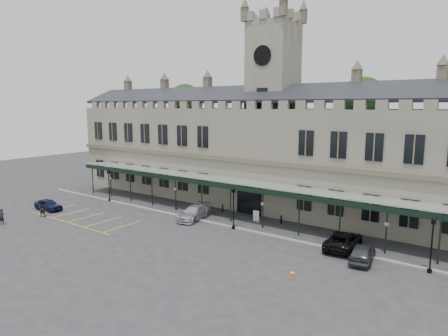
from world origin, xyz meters
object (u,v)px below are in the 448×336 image
Objects in this scene: clock_tower at (273,99)px; car_van at (343,240)px; person_a at (2,217)px; person_b at (42,208)px; station_building at (271,154)px; lamp_post_mid at (233,204)px; sign_board at (256,216)px; lamp_post_right at (432,239)px; car_left_a at (48,205)px; traffic_cone at (292,274)px; car_right_a at (362,253)px; lamp_post_left at (109,182)px; car_taxi at (194,213)px.

clock_tower is 4.57× the size of car_van.
person_a is 4.22m from person_b.
lamp_post_mid is (1.76, -10.71, -3.84)m from station_building.
lamp_post_mid is (1.76, -10.79, -10.48)m from clock_tower.
person_b reaches higher than sign_board.
car_left_a is at bearing -170.38° from lamp_post_right.
car_right_a is (3.12, 6.16, 0.41)m from traffic_cone.
car_right_a is at bearing -4.00° from lamp_post_mid.
sign_board is (-17.53, 3.83, -2.06)m from lamp_post_right.
traffic_cone is at bearing -35.06° from lamp_post_mid.
clock_tower is 20.83× the size of sign_board.
car_right_a is (33.02, -1.10, -1.83)m from lamp_post_left.
car_left_a is at bearing -138.85° from clock_tower.
car_van is (10.96, 1.03, -1.88)m from lamp_post_mid.
lamp_post_right is 3.74× the size of sign_board.
traffic_cone is at bearing 151.02° from person_b.
lamp_post_right is 39.07m from person_b.
sign_board is at bearing 9.73° from lamp_post_left.
lamp_post_right is 18.06m from sign_board.
car_left_a is (-22.09, -6.98, -1.96)m from lamp_post_mid.
lamp_post_mid is 24.42m from person_a.
lamp_post_left is (-18.04, -10.53, -3.91)m from station_building.
lamp_post_mid reaches higher than car_right_a.
lamp_post_mid is (19.80, -0.17, 0.07)m from lamp_post_left.
station_building reaches higher than car_right_a.
station_building is 2.42× the size of clock_tower.
lamp_post_left is 0.79× the size of car_van.
lamp_post_right reaches higher than car_right_a.
lamp_post_mid is 6.93× the size of traffic_cone.
station_building reaches higher than person_a.
station_building is 13.48× the size of lamp_post_right.
car_right_a is at bearing -1.90° from lamp_post_left.
car_van is (12.72, -9.77, -12.36)m from clock_tower.
lamp_post_left reaches higher than person_a.
lamp_post_right is (19.75, -10.98, -10.47)m from clock_tower.
lamp_post_left is 0.97× the size of lamp_post_mid.
clock_tower is 14.71× the size of person_a.
lamp_post_left is 9.20m from person_b.
car_right_a is (2.25, -1.95, -0.03)m from car_van.
sign_board is (2.22, -7.14, -12.53)m from clock_tower.
lamp_post_left reaches higher than car_left_a.
car_taxi is at bearing -68.69° from car_left_a.
traffic_cone is at bearing -56.32° from station_building.
car_taxi is 0.93× the size of car_van.
person_a is at bearing 17.81° from car_van.
person_a reaches higher than car_van.
station_building is 21.25m from lamp_post_left.
lamp_post_left is 19.80m from lamp_post_mid.
traffic_cone is 0.54× the size of sign_board.
person_b is at bearing -157.71° from car_taxi.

